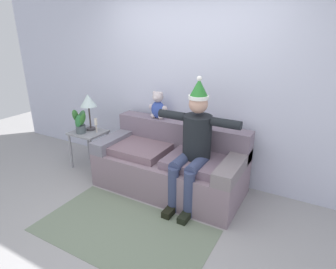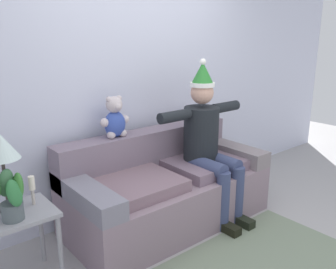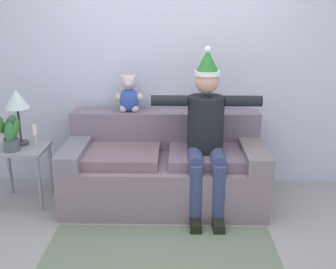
{
  "view_description": "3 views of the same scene",
  "coord_description": "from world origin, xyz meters",
  "px_view_note": "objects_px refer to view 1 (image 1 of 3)",
  "views": [
    {
      "loc": [
        1.63,
        -1.95,
        2.02
      ],
      "look_at": [
        0.03,
        0.89,
        0.8
      ],
      "focal_mm": 30.27,
      "sensor_mm": 36.0,
      "label": 1
    },
    {
      "loc": [
        -1.97,
        -1.4,
        1.73
      ],
      "look_at": [
        -0.01,
        0.97,
        0.88
      ],
      "focal_mm": 37.81,
      "sensor_mm": 36.0,
      "label": 2
    },
    {
      "loc": [
        0.12,
        -2.74,
        1.89
      ],
      "look_at": [
        0.04,
        0.95,
        0.71
      ],
      "focal_mm": 43.8,
      "sensor_mm": 36.0,
      "label": 3
    }
  ],
  "objects_px": {
    "side_table": "(89,138)",
    "table_lamp": "(88,102)",
    "teddy_bear": "(158,106)",
    "person_seated": "(194,142)",
    "potted_plant": "(80,122)",
    "candle_tall": "(79,120)",
    "candle_short": "(96,123)",
    "couch": "(171,164)"
  },
  "relations": [
    {
      "from": "side_table",
      "to": "table_lamp",
      "type": "xyz_separation_m",
      "value": [
        -0.02,
        0.09,
        0.53
      ]
    },
    {
      "from": "teddy_bear",
      "to": "person_seated",
      "type": "bearing_deg",
      "value": -30.44
    },
    {
      "from": "side_table",
      "to": "potted_plant",
      "type": "relative_size",
      "value": 1.61
    },
    {
      "from": "person_seated",
      "to": "candle_tall",
      "type": "bearing_deg",
      "value": 177.92
    },
    {
      "from": "table_lamp",
      "to": "candle_tall",
      "type": "distance_m",
      "value": 0.3
    },
    {
      "from": "teddy_bear",
      "to": "candle_short",
      "type": "relative_size",
      "value": 1.78
    },
    {
      "from": "couch",
      "to": "side_table",
      "type": "distance_m",
      "value": 1.39
    },
    {
      "from": "couch",
      "to": "teddy_bear",
      "type": "relative_size",
      "value": 5.03
    },
    {
      "from": "table_lamp",
      "to": "candle_short",
      "type": "xyz_separation_m",
      "value": [
        0.16,
        -0.05,
        -0.29
      ]
    },
    {
      "from": "teddy_bear",
      "to": "candle_short",
      "type": "height_order",
      "value": "teddy_bear"
    },
    {
      "from": "couch",
      "to": "person_seated",
      "type": "xyz_separation_m",
      "value": [
        0.39,
        -0.16,
        0.45
      ]
    },
    {
      "from": "teddy_bear",
      "to": "candle_short",
      "type": "xyz_separation_m",
      "value": [
        -0.88,
        -0.31,
        -0.3
      ]
    },
    {
      "from": "potted_plant",
      "to": "side_table",
      "type": "bearing_deg",
      "value": 62.73
    },
    {
      "from": "candle_tall",
      "to": "candle_short",
      "type": "distance_m",
      "value": 0.28
    },
    {
      "from": "candle_tall",
      "to": "table_lamp",
      "type": "bearing_deg",
      "value": 42.75
    },
    {
      "from": "potted_plant",
      "to": "candle_tall",
      "type": "relative_size",
      "value": 1.38
    },
    {
      "from": "teddy_bear",
      "to": "side_table",
      "type": "relative_size",
      "value": 0.66
    },
    {
      "from": "side_table",
      "to": "candle_short",
      "type": "bearing_deg",
      "value": 16.34
    },
    {
      "from": "teddy_bear",
      "to": "candle_short",
      "type": "bearing_deg",
      "value": -160.48
    },
    {
      "from": "side_table",
      "to": "person_seated",
      "type": "bearing_deg",
      "value": -2.89
    },
    {
      "from": "person_seated",
      "to": "side_table",
      "type": "xyz_separation_m",
      "value": [
        -1.77,
        0.09,
        -0.31
      ]
    },
    {
      "from": "person_seated",
      "to": "teddy_bear",
      "type": "bearing_deg",
      "value": 149.56
    },
    {
      "from": "teddy_bear",
      "to": "side_table",
      "type": "height_order",
      "value": "teddy_bear"
    },
    {
      "from": "candle_tall",
      "to": "person_seated",
      "type": "bearing_deg",
      "value": -2.08
    },
    {
      "from": "person_seated",
      "to": "teddy_bear",
      "type": "height_order",
      "value": "person_seated"
    },
    {
      "from": "couch",
      "to": "candle_short",
      "type": "relative_size",
      "value": 8.95
    },
    {
      "from": "potted_plant",
      "to": "candle_short",
      "type": "bearing_deg",
      "value": 35.59
    },
    {
      "from": "side_table",
      "to": "table_lamp",
      "type": "bearing_deg",
      "value": 104.56
    },
    {
      "from": "couch",
      "to": "side_table",
      "type": "bearing_deg",
      "value": -176.94
    },
    {
      "from": "couch",
      "to": "person_seated",
      "type": "height_order",
      "value": "person_seated"
    },
    {
      "from": "teddy_bear",
      "to": "table_lamp",
      "type": "relative_size",
      "value": 0.7
    },
    {
      "from": "couch",
      "to": "potted_plant",
      "type": "xyz_separation_m",
      "value": [
        -1.43,
        -0.17,
        0.41
      ]
    },
    {
      "from": "side_table",
      "to": "table_lamp",
      "type": "distance_m",
      "value": 0.54
    },
    {
      "from": "table_lamp",
      "to": "candle_tall",
      "type": "xyz_separation_m",
      "value": [
        -0.11,
        -0.11,
        -0.26
      ]
    },
    {
      "from": "side_table",
      "to": "table_lamp",
      "type": "relative_size",
      "value": 1.05
    },
    {
      "from": "teddy_bear",
      "to": "table_lamp",
      "type": "xyz_separation_m",
      "value": [
        -1.04,
        -0.27,
        -0.01
      ]
    },
    {
      "from": "person_seated",
      "to": "potted_plant",
      "type": "xyz_separation_m",
      "value": [
        -1.82,
        -0.0,
        -0.04
      ]
    },
    {
      "from": "teddy_bear",
      "to": "candle_tall",
      "type": "bearing_deg",
      "value": -162.11
    },
    {
      "from": "potted_plant",
      "to": "candle_tall",
      "type": "bearing_deg",
      "value": 141.41
    },
    {
      "from": "couch",
      "to": "teddy_bear",
      "type": "bearing_deg",
      "value": 142.42
    },
    {
      "from": "candle_short",
      "to": "candle_tall",
      "type": "bearing_deg",
      "value": -167.6
    },
    {
      "from": "couch",
      "to": "candle_short",
      "type": "bearing_deg",
      "value": -178.44
    }
  ]
}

